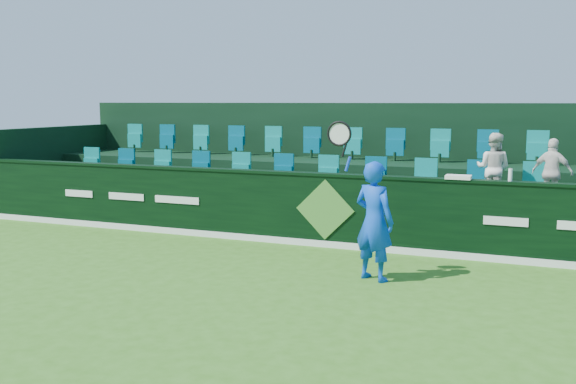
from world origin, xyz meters
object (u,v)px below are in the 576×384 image
at_px(spectator_middle, 552,173).
at_px(towel, 458,177).
at_px(tennis_player, 374,220).
at_px(spectator_left, 493,168).
at_px(drinks_bottle, 510,175).

height_order(spectator_middle, towel, spectator_middle).
relative_size(tennis_player, spectator_left, 1.88).
bearing_deg(drinks_bottle, tennis_player, -134.00).
distance_m(spectator_left, spectator_middle, 0.99).
bearing_deg(spectator_left, spectator_middle, -168.03).
bearing_deg(spectator_middle, towel, 57.12).
xyz_separation_m(tennis_player, towel, (0.98, 1.86, 0.48)).
bearing_deg(drinks_bottle, spectator_left, 107.16).
bearing_deg(tennis_player, towel, 62.34).
relative_size(tennis_player, spectator_middle, 2.00).
relative_size(spectator_left, spectator_middle, 1.06).
relative_size(spectator_left, towel, 3.08).
height_order(tennis_player, towel, tennis_player).
xyz_separation_m(towel, drinks_bottle, (0.82, 0.00, 0.07)).
bearing_deg(spectator_middle, drinks_bottle, 79.76).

